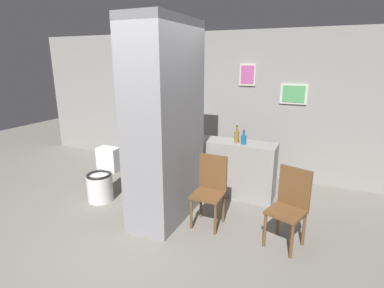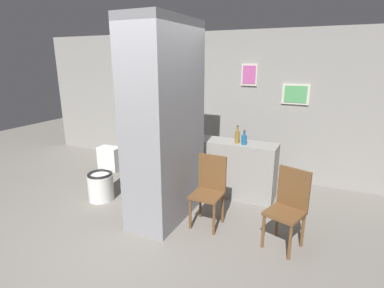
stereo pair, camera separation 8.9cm
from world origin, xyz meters
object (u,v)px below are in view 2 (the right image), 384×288
Objects in this scene: chair_by_doorway at (288,206)px; bottle_tall at (237,137)px; toilet at (103,178)px; chair_near_pillar at (209,188)px; bicycle at (180,159)px.

chair_by_doorway is 1.45m from bottle_tall.
bottle_tall is (1.85, 0.94, 0.65)m from toilet.
bottle_tall is at bearing 26.86° from toilet.
toilet is 0.84× the size of chair_by_doorway.
bottle_tall is at bearing 85.92° from chair_near_pillar.
chair_by_doorway is at bearing -1.42° from toilet.
chair_near_pillar is 1.06m from bottle_tall.
bottle_tall is (-0.93, 1.01, 0.48)m from chair_by_doorway.
chair_by_doorway is 2.43m from bicycle.
toilet is at bearing -163.46° from chair_by_doorway.
chair_by_doorway is 3.29× the size of bottle_tall.
bottle_tall is (1.13, -0.27, 0.61)m from bicycle.
chair_near_pillar is at bearing -165.64° from chair_by_doorway.
toilet is 1.79m from chair_near_pillar.
bottle_tall reaches higher than toilet.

